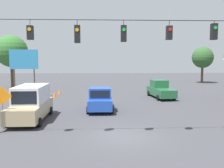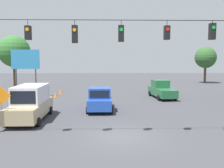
% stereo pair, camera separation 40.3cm
% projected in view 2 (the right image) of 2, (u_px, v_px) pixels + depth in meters
% --- Properties ---
extents(ground_plane, '(140.00, 140.00, 0.00)m').
position_uv_depth(ground_plane, '(121.00, 137.00, 14.93)').
color(ground_plane, '#3D3D42').
extents(overhead_signal_span, '(18.47, 0.38, 7.30)m').
position_uv_depth(overhead_signal_span, '(121.00, 55.00, 14.53)').
color(overhead_signal_span, '#4C473D').
rests_on(overhead_signal_span, ground_plane).
extents(box_truck_tan_parked_shoulder, '(2.42, 6.15, 2.63)m').
position_uv_depth(box_truck_tan_parked_shoulder, '(31.00, 103.00, 19.12)').
color(box_truck_tan_parked_shoulder, tan).
rests_on(box_truck_tan_parked_shoulder, ground_plane).
extents(pickup_truck_blue_withflow_mid, '(2.29, 5.04, 2.12)m').
position_uv_depth(pickup_truck_blue_withflow_mid, '(100.00, 100.00, 22.61)').
color(pickup_truck_blue_withflow_mid, '#234CB2').
rests_on(pickup_truck_blue_withflow_mid, ground_plane).
extents(pickup_truck_green_oncoming_far, '(2.54, 5.75, 2.12)m').
position_uv_depth(pickup_truck_green_oncoming_far, '(162.00, 90.00, 29.96)').
color(pickup_truck_green_oncoming_far, '#236038').
rests_on(pickup_truck_green_oncoming_far, ground_plane).
extents(traffic_cone_nearest, '(0.43, 0.43, 0.69)m').
position_uv_depth(traffic_cone_nearest, '(27.00, 115.00, 19.32)').
color(traffic_cone_nearest, orange).
rests_on(traffic_cone_nearest, ground_plane).
extents(traffic_cone_second, '(0.43, 0.43, 0.69)m').
position_uv_depth(traffic_cone_second, '(39.00, 107.00, 22.25)').
color(traffic_cone_second, orange).
rests_on(traffic_cone_second, ground_plane).
extents(traffic_cone_third, '(0.43, 0.43, 0.69)m').
position_uv_depth(traffic_cone_third, '(46.00, 102.00, 25.24)').
color(traffic_cone_third, orange).
rests_on(traffic_cone_third, ground_plane).
extents(traffic_cone_fourth, '(0.43, 0.43, 0.69)m').
position_uv_depth(traffic_cone_fourth, '(50.00, 98.00, 27.79)').
color(traffic_cone_fourth, orange).
rests_on(traffic_cone_fourth, ground_plane).
extents(traffic_cone_fifth, '(0.43, 0.43, 0.69)m').
position_uv_depth(traffic_cone_fifth, '(56.00, 94.00, 30.53)').
color(traffic_cone_fifth, orange).
rests_on(traffic_cone_fifth, ground_plane).
extents(traffic_cone_farthest, '(0.43, 0.43, 0.69)m').
position_uv_depth(traffic_cone_farthest, '(61.00, 91.00, 33.56)').
color(traffic_cone_farthest, orange).
rests_on(traffic_cone_farthest, ground_plane).
extents(roadside_billboard, '(3.37, 0.16, 5.79)m').
position_uv_depth(roadside_billboard, '(25.00, 63.00, 29.99)').
color(roadside_billboard, '#4C473D').
rests_on(roadside_billboard, ground_plane).
extents(work_zone_sign, '(1.27, 0.06, 2.84)m').
position_uv_depth(work_zone_sign, '(1.00, 99.00, 16.58)').
color(work_zone_sign, slate).
rests_on(work_zone_sign, ground_plane).
extents(tree_horizon_left, '(5.13, 5.13, 8.50)m').
position_uv_depth(tree_horizon_left, '(14.00, 51.00, 40.44)').
color(tree_horizon_left, '#4C3823').
rests_on(tree_horizon_left, ground_plane).
extents(tree_horizon_right, '(4.13, 4.13, 7.06)m').
position_uv_depth(tree_horizon_right, '(206.00, 58.00, 48.42)').
color(tree_horizon_right, '#4C3823').
rests_on(tree_horizon_right, ground_plane).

